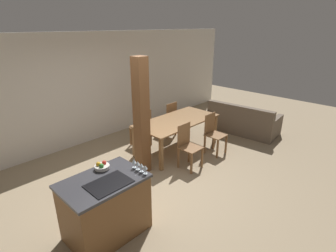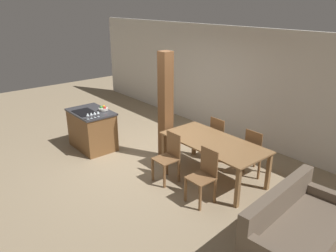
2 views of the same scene
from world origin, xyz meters
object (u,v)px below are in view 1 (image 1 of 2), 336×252
(wine_glass_end, at_px, (134,162))
(timber_post, at_px, (141,118))
(wine_glass_middle, at_px, (141,165))
(dining_chair_far_left, at_px, (142,127))
(dining_chair_far_right, at_px, (168,118))
(kitchen_island, at_px, (106,207))
(wine_glass_near, at_px, (145,168))
(couch, at_px, (243,122))
(wine_glass_far, at_px, (138,163))
(dining_chair_near_right, at_px, (213,133))
(dining_chair_near_left, at_px, (188,145))
(fruit_bowl, at_px, (102,166))
(dining_table, at_px, (177,123))

(wine_glass_end, bearing_deg, timber_post, 44.92)
(wine_glass_middle, height_order, wine_glass_end, same)
(dining_chair_far_left, xyz_separation_m, dining_chair_far_right, (0.92, 0.00, 0.00))
(kitchen_island, bearing_deg, wine_glass_near, -32.44)
(wine_glass_end, relative_size, couch, 0.07)
(wine_glass_end, xyz_separation_m, timber_post, (1.03, 1.03, 0.15))
(couch, distance_m, timber_post, 3.48)
(dining_chair_far_right, bearing_deg, wine_glass_end, 35.28)
(wine_glass_end, relative_size, timber_post, 0.06)
(wine_glass_far, xyz_separation_m, dining_chair_far_left, (1.79, 2.00, -0.51))
(wine_glass_near, height_order, dining_chair_near_right, wine_glass_near)
(wine_glass_far, bearing_deg, dining_chair_far_left, 48.15)
(dining_chair_near_left, bearing_deg, wine_glass_middle, -160.49)
(fruit_bowl, xyz_separation_m, timber_post, (1.37, 0.71, 0.21))
(kitchen_island, xyz_separation_m, wine_glass_end, (0.49, -0.07, 0.56))
(fruit_bowl, xyz_separation_m, wine_glass_end, (0.34, -0.32, 0.06))
(wine_glass_near, distance_m, wine_glass_far, 0.16)
(dining_chair_near_right, relative_size, dining_chair_far_right, 1.00)
(dining_chair_near_left, bearing_deg, kitchen_island, -169.92)
(kitchen_island, relative_size, dining_chair_far_right, 1.19)
(dining_chair_near_left, relative_size, couch, 0.49)
(wine_glass_end, distance_m, dining_chair_far_left, 2.68)
(fruit_bowl, distance_m, dining_chair_near_right, 3.09)
(dining_chair_far_left, bearing_deg, dining_chair_far_right, -180.00)
(wine_glass_near, relative_size, couch, 0.07)
(dining_chair_near_right, relative_size, dining_chair_far_left, 1.00)
(kitchen_island, distance_m, dining_table, 2.97)
(wine_glass_end, height_order, timber_post, timber_post)
(wine_glass_middle, xyz_separation_m, wine_glass_far, (0.00, 0.08, 0.00))
(fruit_bowl, height_order, wine_glass_near, wine_glass_near)
(dining_chair_far_right, height_order, couch, dining_chair_far_right)
(dining_chair_near_left, bearing_deg, dining_table, 57.49)
(wine_glass_far, distance_m, dining_chair_far_right, 3.41)
(fruit_bowl, relative_size, wine_glass_far, 1.60)
(dining_chair_near_left, bearing_deg, couch, 3.19)
(dining_chair_near_right, bearing_deg, wine_glass_end, -170.10)
(dining_table, distance_m, couch, 2.23)
(wine_glass_near, relative_size, dining_chair_near_right, 0.14)
(dining_chair_near_right, height_order, dining_chair_far_right, same)
(wine_glass_far, relative_size, dining_table, 0.07)
(wine_glass_middle, bearing_deg, dining_chair_far_left, 49.28)
(wine_glass_end, bearing_deg, fruit_bowl, 137.07)
(dining_chair_far_right, bearing_deg, timber_post, 27.94)
(dining_chair_far_right, xyz_separation_m, timber_post, (-1.68, -0.89, 0.66))
(dining_chair_near_right, bearing_deg, dining_chair_far_right, 90.00)
(kitchen_island, relative_size, dining_chair_near_right, 1.19)
(wine_glass_far, relative_size, dining_chair_far_right, 0.14)
(wine_glass_far, height_order, dining_chair_far_left, wine_glass_far)
(wine_glass_far, bearing_deg, dining_chair_far_right, 36.40)
(wine_glass_middle, xyz_separation_m, dining_table, (2.25, 1.36, -0.34))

